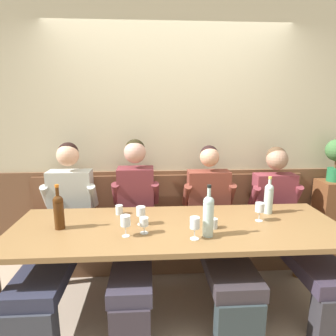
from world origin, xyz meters
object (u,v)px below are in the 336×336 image
object	(u,v)px
wine_bottle_amber_mid	(59,211)
wine_bottle_clear_water	(269,197)
person_center_left_seat	(216,224)
wine_bottle_green_tall	(208,215)
dining_table	(177,233)
wine_glass_mid_right	(141,212)
wall_bench	(171,239)
wine_glass_center_front	(125,222)
water_tumbler_left	(119,210)
person_right_seat	(61,225)
wine_glass_right_end	(260,208)
person_left_seat	(135,217)
person_center_right_seat	(290,222)
wine_glass_left_end	(144,223)
wine_glass_by_bottle	(195,224)
water_tumbler_right	(214,223)

from	to	relation	value
wine_bottle_amber_mid	wine_bottle_clear_water	xyz separation A→B (m)	(1.74, 0.22, -0.00)
person_center_left_seat	wine_bottle_green_tall	world-z (taller)	person_center_left_seat
dining_table	wine_glass_mid_right	world-z (taller)	wine_glass_mid_right
wall_bench	wine_glass_center_front	bearing A→B (deg)	-113.95
water_tumbler_left	wine_bottle_green_tall	bearing A→B (deg)	-34.66
person_right_seat	wine_glass_right_end	size ratio (longest dim) A/B	8.56
person_left_seat	wine_bottle_amber_mid	distance (m)	0.70
dining_table	wine_glass_center_front	world-z (taller)	wine_glass_center_front
wall_bench	person_center_right_seat	world-z (taller)	person_center_right_seat
wall_bench	wine_bottle_green_tall	bearing A→B (deg)	-77.40
wine_bottle_green_tall	wine_glass_mid_right	bearing A→B (deg)	154.25
person_center_left_seat	wine_glass_left_end	distance (m)	0.81
person_center_left_seat	wine_glass_mid_right	distance (m)	0.77
wine_glass_mid_right	wine_glass_right_end	world-z (taller)	wine_glass_right_end
wine_glass_center_front	wine_glass_by_bottle	distance (m)	0.50
person_right_seat	water_tumbler_left	world-z (taller)	person_right_seat
wall_bench	wine_glass_center_front	xyz separation A→B (m)	(-0.39, -0.89, 0.57)
wine_glass_mid_right	wine_bottle_amber_mid	bearing A→B (deg)	-176.64
wine_glass_mid_right	water_tumbler_right	world-z (taller)	wine_glass_mid_right
wine_glass_by_bottle	wine_glass_right_end	xyz separation A→B (m)	(0.58, 0.30, -0.00)
person_right_seat	dining_table	bearing A→B (deg)	-18.17
water_tumbler_right	person_right_seat	bearing A→B (deg)	162.82
dining_table	wine_glass_by_bottle	bearing A→B (deg)	-67.87
person_center_right_seat	wine_glass_center_front	bearing A→B (deg)	-162.17
wall_bench	wine_bottle_green_tall	xyz separation A→B (m)	(0.20, -0.92, 0.63)
wine_bottle_amber_mid	wine_glass_by_bottle	size ratio (longest dim) A/B	2.15
water_tumbler_right	person_center_left_seat	bearing A→B (deg)	73.60
person_left_seat	wine_glass_by_bottle	world-z (taller)	person_left_seat
dining_table	wine_glass_mid_right	bearing A→B (deg)	172.43
person_left_seat	wine_glass_by_bottle	bearing A→B (deg)	-53.38
dining_table	person_center_right_seat	bearing A→B (deg)	15.74
dining_table	wine_glass_by_bottle	size ratio (longest dim) A/B	15.95
person_center_left_seat	wine_glass_center_front	bearing A→B (deg)	-148.36
wine_bottle_amber_mid	wine_glass_by_bottle	distance (m)	1.04
wall_bench	wine_glass_right_end	bearing A→B (deg)	-44.22
wall_bench	person_center_left_seat	xyz separation A→B (m)	(0.39, -0.40, 0.32)
person_right_seat	wine_glass_right_end	bearing A→B (deg)	-9.40
wall_bench	person_center_left_seat	bearing A→B (deg)	-46.08
wine_glass_center_front	wine_glass_by_bottle	xyz separation A→B (m)	(0.49, -0.08, 0.00)
wall_bench	water_tumbler_left	bearing A→B (deg)	-137.94
wine_glass_mid_right	wine_glass_right_end	size ratio (longest dim) A/B	0.96
wine_glass_mid_right	wine_glass_left_end	world-z (taller)	wine_glass_mid_right
person_center_left_seat	wine_bottle_green_tall	size ratio (longest dim) A/B	3.43
person_left_seat	person_center_right_seat	xyz separation A→B (m)	(1.45, -0.06, -0.06)
person_right_seat	wine_glass_left_end	xyz separation A→B (m)	(0.75, -0.46, 0.19)
wine_glass_right_end	water_tumbler_left	size ratio (longest dim) A/B	1.93
person_right_seat	water_tumbler_left	bearing A→B (deg)	-5.84
wall_bench	dining_table	distance (m)	0.82
person_right_seat	water_tumbler_right	distance (m)	1.36
wine_bottle_amber_mid	wine_glass_mid_right	world-z (taller)	wine_bottle_amber_mid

